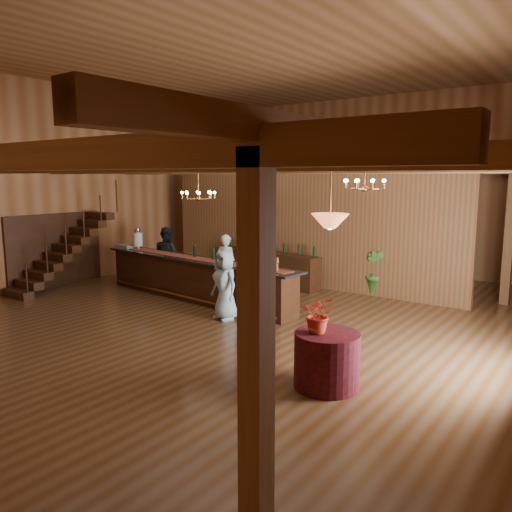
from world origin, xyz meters
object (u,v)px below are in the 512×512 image
Objects in this scene: raffle_drum at (271,263)px; chandelier_left at (198,195)px; tasting_bar at (195,279)px; pendant_lamp at (330,221)px; bartender at (226,265)px; backbar_shelf at (270,268)px; round_table at (327,360)px; guest at (225,285)px; chandelier_right at (365,184)px; beverage_dispenser at (138,238)px; staff_second at (167,256)px; floor_plant at (377,273)px.

chandelier_left is (-2.22, 0.19, 1.37)m from raffle_drum.
tasting_bar is 2.06m from chandelier_left.
pendant_lamp is 0.58× the size of bartender.
pendant_lamp reaches higher than backbar_shelf.
pendant_lamp is at bearing -42.64° from raffle_drum.
round_table is 1.04× the size of pendant_lamp.
guest is at bearing -29.44° from chandelier_left.
backbar_shelf is at bearing -102.11° from bartender.
tasting_bar is at bearing -179.03° from chandelier_right.
raffle_drum is at bearing -1.12° from tasting_bar.
backbar_shelf is at bearing 39.63° from beverage_dispenser.
guest is at bearing 151.98° from pendant_lamp.
pendant_lamp reaches higher than bartender.
chandelier_right is 6.53m from staff_second.
chandelier_left reaches higher than beverage_dispenser.
beverage_dispenser is at bearing -154.33° from floor_plant.
guest is at bearing -159.73° from chandelier_right.
pendant_lamp is at bearing -22.99° from tasting_bar.
guest reaches higher than backbar_shelf.
chandelier_left is 2.50m from guest.
floor_plant is at bearing 73.31° from raffle_drum.
raffle_drum is 0.36× the size of round_table.
raffle_drum is 0.43× the size of chandelier_right.
chandelier_right is 3.53m from guest.
chandelier_left is (2.60, -0.33, 1.26)m from beverage_dispenser.
beverage_dispenser is at bearing 5.33° from bartender.
pendant_lamp reaches higher than beverage_dispenser.
chandelier_right is (6.72, -0.19, 1.55)m from beverage_dispenser.
raffle_drum is at bearing -170.00° from chandelier_right.
beverage_dispenser reaches higher than backbar_shelf.
chandelier_right is at bearing 105.07° from round_table.
staff_second is 1.09× the size of guest.
tasting_bar is 4.00× the size of bartender.
guest reaches higher than round_table.
raffle_drum is at bearing 169.79° from staff_second.
raffle_drum is 0.43× the size of chandelier_left.
beverage_dispenser is 4.84m from raffle_drum.
tasting_bar is 6.91× the size of pendant_lamp.
tasting_bar is 2.54m from raffle_drum.
tasting_bar is at bearing 64.47° from bartender.
beverage_dispenser is 0.40× the size of guest.
raffle_drum reaches higher than round_table.
chandelier_left is 0.51× the size of bartender.
chandelier_left is (-4.88, 2.64, 2.17)m from round_table.
round_table is 7.76m from staff_second.
staff_second is at bearing 153.05° from round_table.
staff_second reaches higher than tasting_bar.
chandelier_left is 1.00× the size of chandelier_right.
staff_second is at bearing -133.97° from backbar_shelf.
chandelier_left is 0.49× the size of staff_second.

